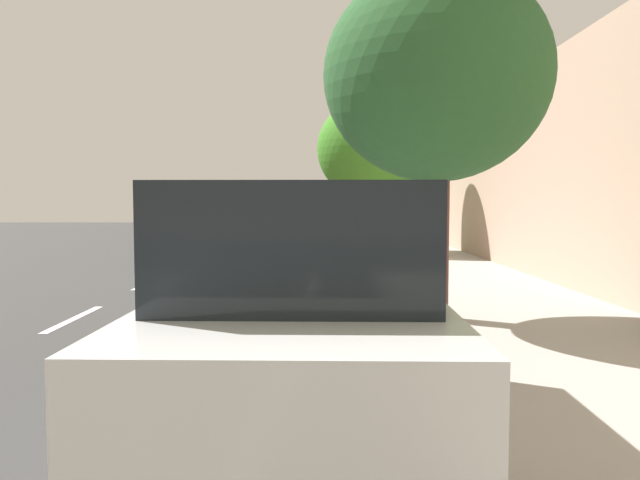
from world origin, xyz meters
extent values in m
plane|color=#373737|center=(0.00, 0.00, 0.00)|extent=(75.21, 75.21, 0.00)
cube|color=#A9A49E|center=(3.61, 0.00, 0.07)|extent=(3.97, 47.01, 0.15)
cube|color=gray|center=(1.54, 0.00, 0.07)|extent=(0.16, 47.01, 0.15)
cube|color=white|center=(-3.23, -5.60, 0.00)|extent=(0.14, 2.20, 0.01)
cube|color=white|center=(-3.23, -1.40, 0.00)|extent=(0.14, 2.20, 0.01)
cube|color=white|center=(-3.23, 2.80, 0.00)|extent=(0.14, 2.20, 0.01)
cube|color=white|center=(-3.23, 7.00, 0.00)|extent=(0.14, 2.20, 0.01)
cube|color=white|center=(-3.23, 11.20, 0.00)|extent=(0.14, 2.20, 0.01)
cube|color=white|center=(-3.23, 15.40, 0.00)|extent=(0.14, 2.20, 0.01)
cube|color=white|center=(-3.23, 19.60, 0.00)|extent=(0.14, 2.20, 0.01)
cube|color=white|center=(0.07, 0.00, 0.00)|extent=(0.12, 47.01, 0.01)
cube|color=tan|center=(5.84, 0.00, 2.52)|extent=(0.50, 47.01, 5.05)
cube|color=white|center=(0.57, -10.40, 0.78)|extent=(2.01, 4.74, 0.90)
cube|color=black|center=(0.57, -10.40, 1.61)|extent=(1.74, 3.14, 0.76)
cylinder|color=black|center=(1.47, -8.97, 0.38)|extent=(0.24, 0.76, 0.76)
cylinder|color=black|center=(-0.27, -8.93, 0.38)|extent=(0.24, 0.76, 0.76)
cylinder|color=black|center=(1.41, -11.88, 0.38)|extent=(0.24, 0.76, 0.76)
cylinder|color=black|center=(-0.34, -11.84, 0.38)|extent=(0.24, 0.76, 0.76)
cube|color=maroon|center=(0.54, 1.31, 0.78)|extent=(2.17, 4.80, 0.90)
cube|color=black|center=(0.54, 1.31, 1.61)|extent=(1.85, 3.19, 0.76)
cylinder|color=black|center=(1.32, 2.81, 0.38)|extent=(0.26, 0.77, 0.76)
cylinder|color=black|center=(-0.42, 2.71, 0.38)|extent=(0.26, 0.77, 0.76)
cylinder|color=black|center=(1.49, -0.10, 0.38)|extent=(0.26, 0.77, 0.76)
cylinder|color=black|center=(-0.25, -0.20, 0.38)|extent=(0.26, 0.77, 0.76)
cube|color=#1E512D|center=(0.46, 9.24, 0.75)|extent=(2.15, 5.37, 0.80)
cube|color=black|center=(0.49, 10.17, 1.55)|extent=(1.78, 1.56, 0.80)
cube|color=#1E512D|center=(0.41, 8.05, 1.21)|extent=(1.96, 2.72, 0.12)
cylinder|color=black|center=(1.42, 10.85, 0.40)|extent=(0.25, 0.81, 0.80)
cylinder|color=black|center=(-0.38, 10.92, 0.40)|extent=(0.25, 0.81, 0.80)
cylinder|color=black|center=(1.30, 7.57, 0.40)|extent=(0.25, 0.81, 0.80)
cylinder|color=black|center=(-0.50, 7.63, 0.40)|extent=(0.25, 0.81, 0.80)
cube|color=#B7BABF|center=(0.49, 16.67, 0.60)|extent=(1.87, 4.44, 0.64)
cube|color=black|center=(0.49, 16.67, 1.22)|extent=(1.60, 2.14, 0.60)
cylinder|color=black|center=(1.26, 18.05, 0.33)|extent=(0.24, 0.67, 0.66)
cylinder|color=black|center=(-0.36, 18.01, 0.33)|extent=(0.24, 0.67, 0.66)
cylinder|color=black|center=(1.33, 15.33, 0.33)|extent=(0.24, 0.67, 0.66)
cylinder|color=black|center=(-0.29, 15.29, 0.33)|extent=(0.24, 0.67, 0.66)
torus|color=black|center=(0.56, -4.41, 0.34)|extent=(0.67, 0.14, 0.67)
torus|color=black|center=(1.59, -4.55, 0.34)|extent=(0.67, 0.14, 0.67)
cylinder|color=#A51414|center=(0.94, -4.46, 0.42)|extent=(0.64, 0.13, 0.50)
cylinder|color=#A51414|center=(1.30, -4.51, 0.41)|extent=(0.14, 0.06, 0.46)
cylinder|color=#A51414|center=(0.99, -4.47, 0.65)|extent=(0.73, 0.14, 0.05)
cylinder|color=#A51414|center=(1.42, -4.53, 0.26)|extent=(0.35, 0.09, 0.18)
cylinder|color=#A51414|center=(1.47, -4.54, 0.49)|extent=(0.26, 0.07, 0.32)
cylinder|color=#A51414|center=(0.60, -4.41, 0.50)|extent=(0.12, 0.05, 0.33)
cube|color=black|center=(1.35, -4.52, 0.68)|extent=(0.25, 0.13, 0.05)
cylinder|color=black|center=(0.63, -4.42, 0.72)|extent=(0.09, 0.46, 0.03)
cylinder|color=#C6B284|center=(1.28, -4.83, 0.41)|extent=(0.15, 0.15, 0.82)
cylinder|color=#C6B284|center=(1.27, -5.03, 0.41)|extent=(0.15, 0.15, 0.82)
cube|color=white|center=(1.27, -4.93, 1.10)|extent=(0.25, 0.39, 0.58)
cylinder|color=white|center=(1.29, -4.67, 1.07)|extent=(0.10, 0.10, 0.55)
cylinder|color=white|center=(1.25, -5.19, 1.07)|extent=(0.10, 0.10, 0.55)
sphere|color=#D17075|center=(1.27, -4.93, 1.51)|extent=(0.23, 0.23, 0.23)
sphere|color=navy|center=(1.27, -4.93, 1.55)|extent=(0.26, 0.26, 0.26)
cube|color=black|center=(1.47, -4.94, 1.12)|extent=(0.20, 0.31, 0.44)
cylinder|color=brown|center=(2.36, -6.35, 1.46)|extent=(0.42, 0.42, 2.63)
ellipsoid|color=#2B5A2D|center=(2.36, -6.35, 3.67)|extent=(3.25, 3.25, 3.04)
cylinder|color=brown|center=(2.36, 5.61, 1.41)|extent=(0.35, 0.35, 2.51)
ellipsoid|color=#3E8525|center=(2.36, 5.61, 3.64)|extent=(3.53, 3.53, 3.42)
cylinder|color=red|center=(1.97, -0.04, 0.50)|extent=(0.22, 0.22, 0.70)
sphere|color=red|center=(1.97, -0.04, 0.89)|extent=(0.20, 0.20, 0.20)
camera|label=1|loc=(0.69, -15.19, 1.88)|focal=34.18mm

